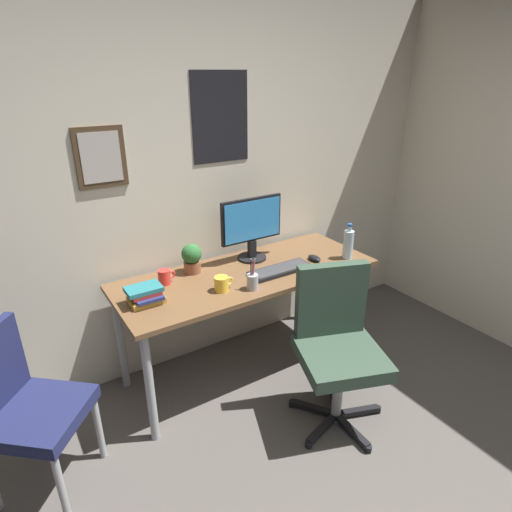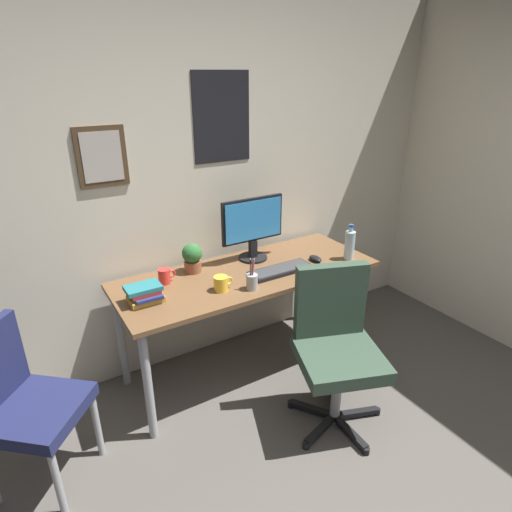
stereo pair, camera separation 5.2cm
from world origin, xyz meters
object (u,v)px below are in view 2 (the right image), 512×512
object	(u,v)px
computer_mouse	(315,259)
potted_plant	(192,257)
coffee_mug_far	(165,276)
book_stack_left	(145,294)
monitor	(253,226)
pen_cup	(252,281)
side_chair	(21,400)
coffee_mug_near	(221,283)
water_bottle	(350,245)
office_chair	(336,340)
keyboard	(281,270)

from	to	relation	value
computer_mouse	potted_plant	bearing A→B (deg)	160.11
coffee_mug_far	book_stack_left	world-z (taller)	book_stack_left
monitor	pen_cup	distance (m)	0.50
pen_cup	book_stack_left	bearing A→B (deg)	162.76
potted_plant	pen_cup	bearing A→B (deg)	-63.75
side_chair	coffee_mug_near	size ratio (longest dim) A/B	7.13
monitor	water_bottle	xyz separation A→B (m)	(0.57, -0.36, -0.13)
coffee_mug_near	side_chair	bearing A→B (deg)	-175.96
office_chair	coffee_mug_far	world-z (taller)	office_chair
keyboard	coffee_mug_near	size ratio (longest dim) A/B	3.50
coffee_mug_far	pen_cup	size ratio (longest dim) A/B	0.56
computer_mouse	water_bottle	world-z (taller)	water_bottle
potted_plant	book_stack_left	xyz separation A→B (m)	(-0.39, -0.23, -0.06)
computer_mouse	pen_cup	distance (m)	0.60
office_chair	computer_mouse	xyz separation A→B (m)	(0.29, 0.56, 0.24)
office_chair	computer_mouse	size ratio (longest dim) A/B	8.64
office_chair	pen_cup	bearing A→B (deg)	124.34
keyboard	pen_cup	distance (m)	0.31
coffee_mug_far	side_chair	bearing A→B (deg)	-158.41
monitor	potted_plant	distance (m)	0.46
side_chair	computer_mouse	bearing A→B (deg)	3.76
side_chair	monitor	bearing A→B (deg)	14.23
office_chair	pen_cup	distance (m)	0.60
coffee_mug_far	potted_plant	bearing A→B (deg)	16.15
water_bottle	coffee_mug_near	xyz separation A→B (m)	(-0.97, 0.05, -0.06)
monitor	side_chair	bearing A→B (deg)	-165.77
side_chair	potted_plant	world-z (taller)	potted_plant
book_stack_left	office_chair	bearing A→B (deg)	-34.83
office_chair	monitor	xyz separation A→B (m)	(-0.06, 0.83, 0.46)
coffee_mug_near	potted_plant	world-z (taller)	potted_plant
side_chair	water_bottle	distance (m)	2.13
monitor	computer_mouse	xyz separation A→B (m)	(0.34, -0.27, -0.22)
book_stack_left	potted_plant	bearing A→B (deg)	30.03
keyboard	book_stack_left	size ratio (longest dim) A/B	2.14
office_chair	coffee_mug_far	bearing A→B (deg)	132.30
book_stack_left	keyboard	bearing A→B (deg)	-4.89
side_chair	coffee_mug_near	xyz separation A→B (m)	(1.13, 0.08, 0.29)
book_stack_left	side_chair	bearing A→B (deg)	-165.38
computer_mouse	coffee_mug_near	world-z (taller)	coffee_mug_near
keyboard	water_bottle	size ratio (longest dim) A/B	1.70
keyboard	potted_plant	world-z (taller)	potted_plant
computer_mouse	potted_plant	xyz separation A→B (m)	(-0.79, 0.29, 0.09)
monitor	computer_mouse	distance (m)	0.49
pen_cup	keyboard	bearing A→B (deg)	20.95
monitor	pen_cup	bearing A→B (deg)	-121.66
side_chair	monitor	xyz separation A→B (m)	(1.53, 0.39, 0.49)
computer_mouse	keyboard	bearing A→B (deg)	-176.83
potted_plant	book_stack_left	bearing A→B (deg)	-149.97
monitor	water_bottle	distance (m)	0.68
computer_mouse	pen_cup	xyz separation A→B (m)	(-0.59, -0.13, 0.04)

